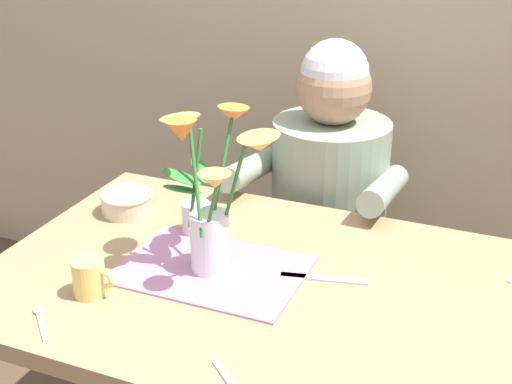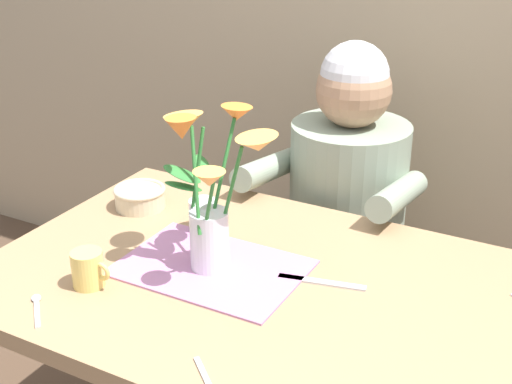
{
  "view_description": "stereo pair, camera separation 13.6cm",
  "coord_description": "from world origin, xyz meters",
  "px_view_note": "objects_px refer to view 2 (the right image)",
  "views": [
    {
      "loc": [
        0.49,
        -1.2,
        1.53
      ],
      "look_at": [
        -0.04,
        0.05,
        0.92
      ],
      "focal_mm": 49.16,
      "sensor_mm": 36.0,
      "label": 1
    },
    {
      "loc": [
        0.61,
        -1.14,
        1.53
      ],
      "look_at": [
        -0.04,
        0.05,
        0.92
      ],
      "focal_mm": 49.16,
      "sensor_mm": 36.0,
      "label": 2
    }
  ],
  "objects_px": {
    "flower_vase": "(210,188)",
    "ceramic_bowl": "(140,197)",
    "coffee_cup": "(204,216)",
    "seated_person": "(345,232)",
    "dinner_knife": "(322,282)",
    "tea_cup": "(88,269)"
  },
  "relations": [
    {
      "from": "flower_vase",
      "to": "tea_cup",
      "type": "xyz_separation_m",
      "value": [
        -0.19,
        -0.19,
        -0.15
      ]
    },
    {
      "from": "dinner_knife",
      "to": "seated_person",
      "type": "bearing_deg",
      "value": 93.59
    },
    {
      "from": "seated_person",
      "to": "tea_cup",
      "type": "xyz_separation_m",
      "value": [
        -0.27,
        -0.81,
        0.22
      ]
    },
    {
      "from": "flower_vase",
      "to": "tea_cup",
      "type": "height_order",
      "value": "flower_vase"
    },
    {
      "from": "seated_person",
      "to": "flower_vase",
      "type": "relative_size",
      "value": 3.23
    },
    {
      "from": "flower_vase",
      "to": "ceramic_bowl",
      "type": "bearing_deg",
      "value": 152.32
    },
    {
      "from": "ceramic_bowl",
      "to": "dinner_knife",
      "type": "distance_m",
      "value": 0.58
    },
    {
      "from": "flower_vase",
      "to": "coffee_cup",
      "type": "distance_m",
      "value": 0.23
    },
    {
      "from": "seated_person",
      "to": "dinner_knife",
      "type": "height_order",
      "value": "seated_person"
    },
    {
      "from": "seated_person",
      "to": "ceramic_bowl",
      "type": "bearing_deg",
      "value": -128.53
    },
    {
      "from": "flower_vase",
      "to": "ceramic_bowl",
      "type": "xyz_separation_m",
      "value": [
        -0.33,
        0.17,
        -0.16
      ]
    },
    {
      "from": "dinner_knife",
      "to": "tea_cup",
      "type": "bearing_deg",
      "value": -163.13
    },
    {
      "from": "tea_cup",
      "to": "flower_vase",
      "type": "bearing_deg",
      "value": 45.55
    },
    {
      "from": "dinner_knife",
      "to": "tea_cup",
      "type": "distance_m",
      "value": 0.49
    },
    {
      "from": "dinner_knife",
      "to": "coffee_cup",
      "type": "xyz_separation_m",
      "value": [
        -0.35,
        0.09,
        0.04
      ]
    },
    {
      "from": "ceramic_bowl",
      "to": "tea_cup",
      "type": "relative_size",
      "value": 1.46
    },
    {
      "from": "coffee_cup",
      "to": "tea_cup",
      "type": "bearing_deg",
      "value": -103.07
    },
    {
      "from": "flower_vase",
      "to": "tea_cup",
      "type": "relative_size",
      "value": 3.78
    },
    {
      "from": "ceramic_bowl",
      "to": "tea_cup",
      "type": "distance_m",
      "value": 0.39
    },
    {
      "from": "seated_person",
      "to": "coffee_cup",
      "type": "height_order",
      "value": "seated_person"
    },
    {
      "from": "ceramic_bowl",
      "to": "coffee_cup",
      "type": "xyz_separation_m",
      "value": [
        0.22,
        -0.03,
        0.01
      ]
    },
    {
      "from": "ceramic_bowl",
      "to": "dinner_knife",
      "type": "relative_size",
      "value": 0.72
    }
  ]
}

